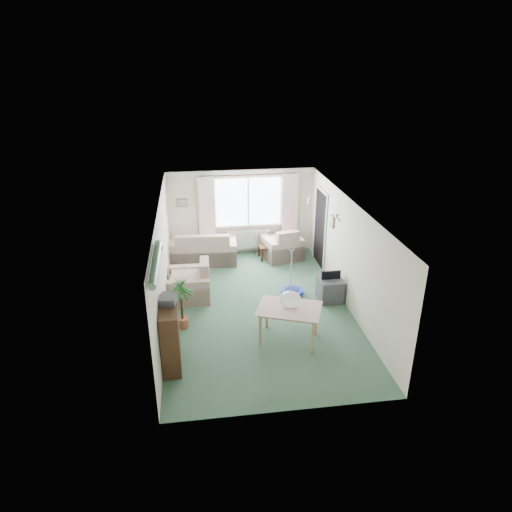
{
  "coord_description": "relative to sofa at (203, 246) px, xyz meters",
  "views": [
    {
      "loc": [
        -1.29,
        -8.77,
        5.15
      ],
      "look_at": [
        0.0,
        0.3,
        1.15
      ],
      "focal_mm": 32.0,
      "sensor_mm": 36.0,
      "label": 1
    }
  ],
  "objects": [
    {
      "name": "window",
      "position": [
        1.3,
        0.48,
        1.05
      ],
      "size": [
        1.8,
        0.03,
        1.3
      ],
      "primitive_type": "cube",
      "color": "white"
    },
    {
      "name": "tinsel_garland",
      "position": [
        -0.82,
        -5.05,
        1.83
      ],
      "size": [
        1.6,
        1.6,
        0.12
      ],
      "primitive_type": "cylinder",
      "color": "#196626"
    },
    {
      "name": "houseplant",
      "position": [
        -0.55,
        -3.3,
        0.15
      ],
      "size": [
        0.57,
        0.57,
        1.2
      ],
      "primitive_type": "cylinder",
      "rotation": [
        0.0,
        0.0,
        -0.13
      ],
      "color": "#1D5529",
      "rests_on": "ground"
    },
    {
      "name": "coffee_table",
      "position": [
        1.95,
        0.0,
        -0.25
      ],
      "size": [
        0.91,
        0.56,
        0.4
      ],
      "primitive_type": "cube",
      "rotation": [
        0.0,
        0.0,
        0.08
      ],
      "color": "black",
      "rests_on": "ground"
    },
    {
      "name": "ground",
      "position": [
        1.1,
        -2.75,
        -0.45
      ],
      "size": [
        6.5,
        6.5,
        0.0
      ],
      "primitive_type": "plane",
      "color": "#32543C"
    },
    {
      "name": "armchair_corner",
      "position": [
        2.17,
        -0.02,
        -0.0
      ],
      "size": [
        1.17,
        1.13,
        0.89
      ],
      "primitive_type": "cube",
      "rotation": [
        0.0,
        0.0,
        3.36
      ],
      "color": "beige",
      "rests_on": "ground"
    },
    {
      "name": "pet_bed",
      "position": [
        2.01,
        -2.17,
        -0.4
      ],
      "size": [
        0.57,
        0.57,
        0.1
      ],
      "primitive_type": "cylinder",
      "rotation": [
        0.0,
        0.0,
        0.09
      ],
      "color": "navy",
      "rests_on": "ground"
    },
    {
      "name": "armchair_left",
      "position": [
        -0.4,
        -1.97,
        0.0
      ],
      "size": [
        0.99,
        1.04,
        0.9
      ],
      "primitive_type": "cube",
      "rotation": [
        0.0,
        0.0,
        -1.61
      ],
      "color": "beige",
      "rests_on": "ground"
    },
    {
      "name": "bookshelf",
      "position": [
        -0.74,
        -4.49,
        0.15
      ],
      "size": [
        0.36,
        0.99,
        1.2
      ],
      "primitive_type": "cube",
      "rotation": [
        0.0,
        0.0,
        0.04
      ],
      "color": "black",
      "rests_on": "ground"
    },
    {
      "name": "dining_table",
      "position": [
        1.53,
        -4.03,
        -0.1
      ],
      "size": [
        1.3,
        1.09,
        0.69
      ],
      "primitive_type": "cube",
      "rotation": [
        0.0,
        0.0,
        -0.37
      ],
      "color": "#A27C58",
      "rests_on": "ground"
    },
    {
      "name": "curtain_rod",
      "position": [
        1.3,
        0.4,
        1.82
      ],
      "size": [
        2.6,
        0.03,
        0.03
      ],
      "primitive_type": "cube",
      "color": "black"
    },
    {
      "name": "hifi_box",
      "position": [
        -0.72,
        -4.38,
        0.82
      ],
      "size": [
        0.32,
        0.38,
        0.14
      ],
      "primitive_type": "cube",
      "rotation": [
        0.0,
        0.0,
        -0.13
      ],
      "color": "#39393E",
      "rests_on": "bookshelf"
    },
    {
      "name": "curtain_right",
      "position": [
        2.45,
        0.38,
        0.82
      ],
      "size": [
        0.45,
        0.08,
        2.0
      ],
      "primitive_type": "cube",
      "color": "beige"
    },
    {
      "name": "bauble_cluster_a",
      "position": [
        2.4,
        -1.85,
        1.77
      ],
      "size": [
        0.2,
        0.2,
        0.2
      ],
      "primitive_type": "sphere",
      "color": "silver"
    },
    {
      "name": "pendant_lamp",
      "position": [
        1.3,
        -5.05,
        1.03
      ],
      "size": [
        0.36,
        0.36,
        0.36
      ],
      "primitive_type": "sphere",
      "color": "white"
    },
    {
      "name": "sofa",
      "position": [
        0.0,
        0.0,
        0.0
      ],
      "size": [
        1.84,
        1.05,
        0.89
      ],
      "primitive_type": "cube",
      "rotation": [
        0.0,
        0.0,
        3.08
      ],
      "color": "beige",
      "rests_on": "ground"
    },
    {
      "name": "curtain_left",
      "position": [
        0.15,
        0.38,
        0.82
      ],
      "size": [
        0.45,
        0.08,
        2.0
      ],
      "primitive_type": "cube",
      "color": "beige"
    },
    {
      "name": "tv_cube",
      "position": [
        2.8,
        -2.57,
        -0.18
      ],
      "size": [
        0.53,
        0.58,
        0.53
      ],
      "primitive_type": "cube",
      "rotation": [
        0.0,
        0.0,
        0.01
      ],
      "color": "#38393D",
      "rests_on": "ground"
    },
    {
      "name": "gift_box",
      "position": [
        1.55,
        -3.97,
        0.31
      ],
      "size": [
        0.26,
        0.2,
        0.12
      ],
      "primitive_type": "cube",
      "rotation": [
        0.0,
        0.0,
        -0.08
      ],
      "color": "white",
      "rests_on": "dining_table"
    },
    {
      "name": "wall_picture_back",
      "position": [
        -0.5,
        0.48,
        1.1
      ],
      "size": [
        0.28,
        0.03,
        0.22
      ],
      "primitive_type": "cube",
      "color": "brown"
    },
    {
      "name": "wall_picture_right",
      "position": [
        3.08,
        -1.55,
        1.1
      ],
      "size": [
        0.03,
        0.24,
        0.3
      ],
      "primitive_type": "cube",
      "color": "brown"
    },
    {
      "name": "radiator",
      "position": [
        1.3,
        0.44,
        -0.05
      ],
      "size": [
        1.2,
        0.1,
        0.55
      ],
      "primitive_type": "cube",
      "color": "white"
    },
    {
      "name": "bauble_cluster_b",
      "position": [
        2.7,
        -3.05,
        1.77
      ],
      "size": [
        0.2,
        0.2,
        0.2
      ],
      "primitive_type": "sphere",
      "color": "silver"
    },
    {
      "name": "photo_frame",
      "position": [
        2.04,
        0.03,
        0.03
      ],
      "size": [
        0.12,
        0.03,
        0.16
      ],
      "primitive_type": "cube",
      "rotation": [
        0.0,
        0.0,
        0.13
      ],
      "color": "brown",
      "rests_on": "coffee_table"
    },
    {
      "name": "doorway",
      "position": [
        3.08,
        -0.55,
        0.55
      ],
      "size": [
        0.03,
        0.95,
        2.0
      ],
      "primitive_type": "cube",
      "color": "black"
    }
  ]
}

